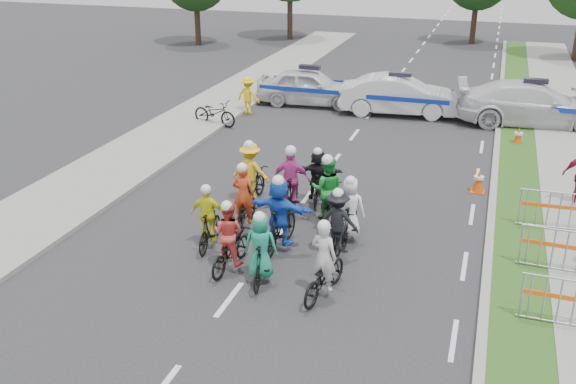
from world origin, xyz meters
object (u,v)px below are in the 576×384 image
(police_car_0, at_px, (309,87))
(barrier_2, at_px, (559,213))
(rider_6, at_px, (244,207))
(marshal_hiviz, at_px, (248,95))
(rider_3, at_px, (209,223))
(rider_7, at_px, (350,216))
(cone_0, at_px, (479,181))
(rider_5, at_px, (279,218))
(police_car_1, at_px, (399,95))
(barrier_1, at_px, (566,253))
(rider_9, at_px, (292,188))
(barrier_0, at_px, (574,306))
(police_car_2, at_px, (533,104))
(cone_1, at_px, (518,137))
(rider_0, at_px, (324,271))
(rider_10, at_px, (251,179))
(rider_11, at_px, (318,180))
(rider_4, at_px, (338,230))
(rider_1, at_px, (261,254))
(rider_8, at_px, (327,199))
(parked_bike, at_px, (215,113))
(rider_2, at_px, (229,243))

(police_car_0, relative_size, barrier_2, 2.28)
(rider_6, distance_m, police_car_0, 12.54)
(barrier_2, bearing_deg, marshal_hiviz, 145.30)
(rider_3, bearing_deg, rider_7, -162.55)
(barrier_2, distance_m, cone_0, 3.00)
(rider_5, xyz_separation_m, police_car_1, (0.81, 12.86, -0.02))
(barrier_1, bearing_deg, rider_9, 169.50)
(police_car_1, height_order, barrier_0, police_car_1)
(rider_5, xyz_separation_m, rider_9, (-0.34, 2.02, -0.05))
(police_car_2, height_order, cone_0, police_car_2)
(rider_7, bearing_deg, police_car_2, -111.11)
(marshal_hiviz, relative_size, cone_1, 2.20)
(rider_9, xyz_separation_m, barrier_2, (6.77, 1.02, -0.20))
(rider_0, distance_m, rider_10, 5.19)
(rider_7, relative_size, rider_11, 1.04)
(rider_9, distance_m, police_car_2, 12.60)
(rider_11, bearing_deg, rider_9, 53.57)
(rider_4, bearing_deg, rider_7, -99.44)
(rider_9, xyz_separation_m, marshal_hiviz, (-4.77, 9.01, 0.01))
(police_car_2, bearing_deg, police_car_1, 84.75)
(rider_1, relative_size, police_car_1, 0.36)
(rider_6, xyz_separation_m, rider_8, (1.96, 0.88, 0.12))
(rider_8, relative_size, parked_bike, 1.05)
(rider_11, relative_size, police_car_0, 0.37)
(rider_0, relative_size, rider_5, 0.95)
(rider_10, relative_size, barrier_0, 0.94)
(police_car_1, bearing_deg, rider_10, 160.10)
(rider_0, bearing_deg, rider_2, 0.74)
(rider_1, relative_size, rider_5, 0.89)
(rider_1, height_order, parked_bike, rider_1)
(cone_0, height_order, parked_bike, parked_bike)
(rider_4, xyz_separation_m, police_car_1, (-0.59, 12.76, 0.11))
(rider_1, height_order, rider_2, rider_1)
(parked_bike, bearing_deg, barrier_2, -104.06)
(rider_5, relative_size, police_car_0, 0.43)
(rider_1, distance_m, barrier_2, 7.82)
(rider_6, distance_m, rider_9, 1.49)
(rider_10, height_order, barrier_2, rider_10)
(rider_4, distance_m, cone_1, 10.77)
(rider_4, bearing_deg, rider_11, -68.66)
(rider_7, distance_m, rider_10, 3.46)
(rider_3, xyz_separation_m, rider_7, (3.15, 1.37, 0.04))
(marshal_hiviz, bearing_deg, rider_7, 131.16)
(rider_11, relative_size, parked_bike, 0.88)
(rider_6, height_order, rider_11, rider_6)
(rider_2, bearing_deg, police_car_1, -90.72)
(rider_1, relative_size, rider_6, 0.94)
(barrier_0, bearing_deg, rider_2, 178.16)
(rider_8, xyz_separation_m, cone_1, (4.78, 8.35, -0.39))
(police_car_0, distance_m, barrier_2, 13.97)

